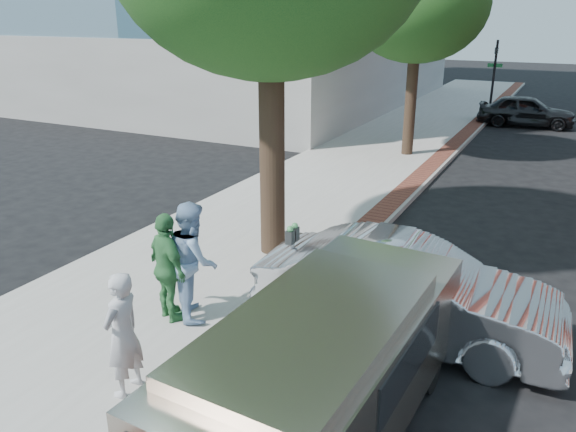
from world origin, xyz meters
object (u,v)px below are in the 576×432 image
Objects in this scene: parking_meter at (292,247)px; sedan_silver at (407,292)px; van at (332,361)px; bg_car at (526,111)px; person_gray at (122,334)px; person_officer at (193,260)px; person_green at (168,268)px.

parking_meter is 2.07m from sedan_silver.
van reaches higher than sedan_silver.
bg_car is (-0.11, 20.40, -0.07)m from sedan_silver.
person_gray is 0.36× the size of sedan_silver.
person_gray is 2.18m from person_officer.
parking_meter is at bearing 128.31° from van.
van is at bearing 102.14° from person_gray.
person_officer reaches higher than person_green.
sedan_silver is (3.57, 1.50, -0.29)m from person_green.
sedan_silver is at bearing 175.28° from bg_car.
van is at bearing -172.15° from person_green.
van is (3.08, -1.41, -0.14)m from person_officer.
person_gray is at bearing 136.66° from person_green.
person_gray is 23.88m from bg_car.
parking_meter is 0.84× the size of person_gray.
person_green is at bearing 165.98° from bg_car.
person_gray is 0.34× the size of van.
parking_meter is 3.12m from van.
sedan_silver is at bearing 87.96° from van.
person_green is 3.89m from sedan_silver.
person_green is 0.37× the size of van.
person_green is 0.39× the size of sedan_silver.
bg_car is at bearing 84.66° from parking_meter.
sedan_silver is (3.30, 1.18, -0.35)m from person_officer.
parking_meter is 0.34× the size of bg_car.
person_green is at bearing -137.02° from parking_meter.
parking_meter is at bearing 169.62° from bg_car.
parking_meter is 0.79× the size of person_green.
van is (-0.11, -22.99, 0.28)m from bg_car.
person_officer is (-1.28, -1.12, -0.05)m from parking_meter.
person_officer reaches higher than parking_meter.
person_officer reaches higher than bg_car.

